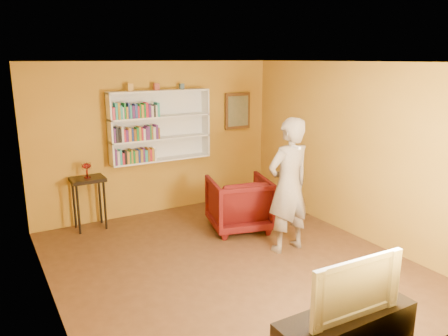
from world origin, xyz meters
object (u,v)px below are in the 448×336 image
at_px(console_table, 88,187).
at_px(television, 349,284).
at_px(ruby_lustre, 87,167).
at_px(bookshelf, 159,126).
at_px(person, 288,186).
at_px(armchair, 239,203).

relative_size(console_table, television, 0.88).
bearing_deg(ruby_lustre, console_table, -63.43).
bearing_deg(bookshelf, person, -68.33).
height_order(console_table, armchair, armchair).
height_order(ruby_lustre, armchair, ruby_lustre).
bearing_deg(armchair, ruby_lustre, -15.98).
bearing_deg(television, console_table, 107.86).
relative_size(bookshelf, person, 0.92).
xyz_separation_m(ruby_lustre, person, (2.30, -2.28, -0.06)).
xyz_separation_m(bookshelf, armchair, (0.79, -1.40, -1.16)).
bearing_deg(person, console_table, -47.86).
bearing_deg(television, bookshelf, 91.37).
bearing_deg(person, ruby_lustre, -47.86).
xyz_separation_m(armchair, person, (0.18, -1.04, 0.54)).
bearing_deg(ruby_lustre, bookshelf, 6.85).
relative_size(ruby_lustre, television, 0.25).
distance_m(person, television, 2.47).
xyz_separation_m(console_table, ruby_lustre, (-0.00, 0.00, 0.33)).
bearing_deg(console_table, television, -74.55).
bearing_deg(television, ruby_lustre, 107.86).
relative_size(ruby_lustre, armchair, 0.25).
xyz_separation_m(bookshelf, television, (-0.08, -4.66, -0.81)).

